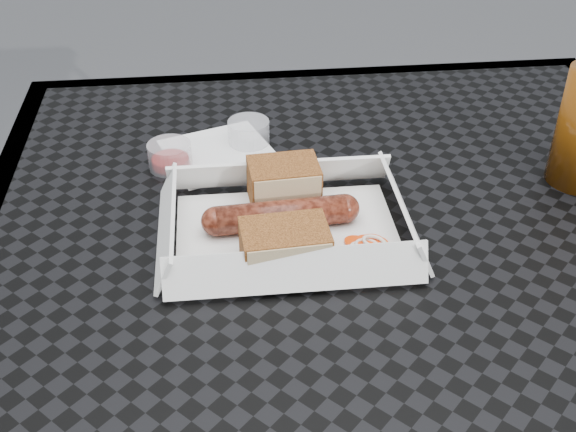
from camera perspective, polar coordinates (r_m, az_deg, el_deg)
The scene contains 9 objects.
patio_table at distance 0.78m, azimuth 5.70°, elevation -5.71°, with size 0.80×0.80×0.74m.
food_tray at distance 0.72m, azimuth -0.08°, elevation -1.35°, with size 0.22×0.15×0.00m, color white.
bratwurst at distance 0.72m, azimuth -0.54°, elevation 0.10°, with size 0.16×0.04×0.03m.
bread_near at distance 0.76m, azimuth -0.34°, elevation 2.64°, with size 0.07×0.05×0.05m, color brown.
bread_far at distance 0.67m, azimuth -0.24°, elevation -2.43°, with size 0.08×0.05×0.04m, color brown.
veg_garnish at distance 0.70m, azimuth 6.07°, elevation -2.47°, with size 0.03×0.03×0.00m.
napkin at distance 0.86m, azimuth -5.38°, elevation 4.96°, with size 0.12×0.12×0.00m, color white.
condiment_cup_sauce at distance 0.84m, azimuth -9.31°, elevation 4.72°, with size 0.05×0.05×0.03m, color #960D0A.
condiment_cup_empty at distance 0.87m, azimuth -3.12°, elevation 6.60°, with size 0.05×0.05×0.03m, color silver.
Camera 1 is at (-0.14, -0.57, 1.18)m, focal length 45.00 mm.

